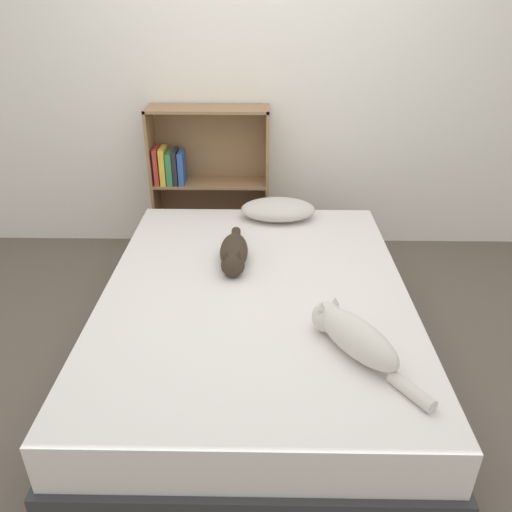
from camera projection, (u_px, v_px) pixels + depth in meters
The scene contains 7 objects.
ground_plane at pixel (256, 359), 2.72m from camera, with size 8.00×8.00×0.00m, color brown.
wall_back at pixel (259, 75), 3.42m from camera, with size 8.00×0.06×2.50m.
bed at pixel (255, 325), 2.61m from camera, with size 1.56×2.07×0.45m.
pillow at pixel (278, 209), 3.22m from camera, with size 0.48×0.29×0.13m.
cat_light at pixel (353, 335), 2.04m from camera, with size 0.43×0.56×0.16m.
cat_dark at pixel (234, 253), 2.70m from camera, with size 0.16×0.55×0.15m.
bookshelf at pixel (206, 178), 3.65m from camera, with size 0.84×0.26×1.07m.
Camera 1 is at (0.04, -2.12, 1.79)m, focal length 35.00 mm.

